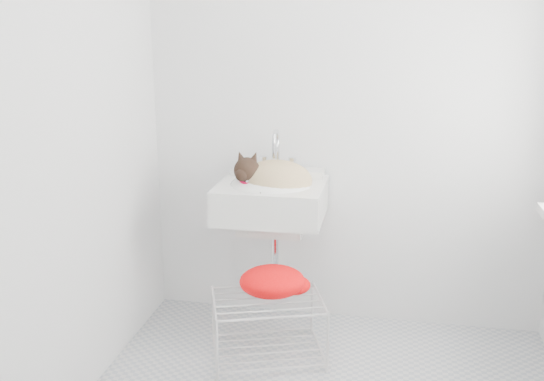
# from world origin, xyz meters

# --- Properties ---
(back_wall) EXTENTS (2.20, 0.02, 2.50)m
(back_wall) POSITION_xyz_m (0.00, 1.00, 1.25)
(back_wall) COLOR white
(back_wall) RESTS_ON ground
(left_wall) EXTENTS (0.02, 2.00, 2.50)m
(left_wall) POSITION_xyz_m (-1.10, 0.00, 1.25)
(left_wall) COLOR white
(left_wall) RESTS_ON ground
(sink) EXTENTS (0.56, 0.49, 0.22)m
(sink) POSITION_xyz_m (-0.37, 0.74, 0.85)
(sink) COLOR white
(sink) RESTS_ON back_wall
(faucet) EXTENTS (0.20, 0.14, 0.20)m
(faucet) POSITION_xyz_m (-0.37, 0.92, 0.99)
(faucet) COLOR silver
(faucet) RESTS_ON sink
(cat) EXTENTS (0.42, 0.34, 0.25)m
(cat) POSITION_xyz_m (-0.36, 0.72, 0.89)
(cat) COLOR tan
(cat) RESTS_ON sink
(wire_rack) EXTENTS (0.63, 0.53, 0.32)m
(wire_rack) POSITION_xyz_m (-0.33, 0.46, 0.15)
(wire_rack) COLOR beige
(wire_rack) RESTS_ON floor
(towel) EXTENTS (0.39, 0.32, 0.14)m
(towel) POSITION_xyz_m (-0.32, 0.51, 0.35)
(towel) COLOR #DA0003
(towel) RESTS_ON wire_rack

